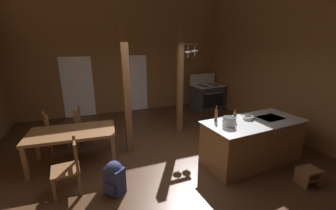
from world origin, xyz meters
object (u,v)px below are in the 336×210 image
object	(u,v)px
stove_range	(207,97)
mixing_bowl_on_counter	(248,118)
dining_table	(72,135)
backpack	(114,177)
stockpot_on_counter	(229,122)
bottle_tall_on_counter	(235,117)
kitchen_island	(252,141)
ladderback_chair_at_table_end	(69,168)
step_stool	(308,175)
ladderback_chair_near_window	(54,132)
bottle_short_on_counter	(216,115)
ladderback_chair_by_post	(84,127)

from	to	relation	value
stove_range	mixing_bowl_on_counter	xyz separation A→B (m)	(-1.18, -3.54, 0.48)
dining_table	mixing_bowl_on_counter	world-z (taller)	mixing_bowl_on_counter
backpack	mixing_bowl_on_counter	world-z (taller)	mixing_bowl_on_counter
stove_range	stockpot_on_counter	xyz separation A→B (m)	(-1.80, -3.70, 0.53)
stove_range	dining_table	distance (m)	5.26
dining_table	bottle_tall_on_counter	xyz separation A→B (m)	(3.15, -1.15, 0.38)
kitchen_island	bottle_tall_on_counter	distance (m)	0.71
stove_range	stockpot_on_counter	size ratio (longest dim) A/B	4.07
backpack	dining_table	bearing A→B (deg)	117.52
kitchen_island	ladderback_chair_at_table_end	world-z (taller)	ladderback_chair_at_table_end
bottle_tall_on_counter	backpack	bearing A→B (deg)	-177.40
step_stool	ladderback_chair_near_window	size ratio (longest dim) A/B	0.40
step_stool	bottle_tall_on_counter	size ratio (longest dim) A/B	1.45
kitchen_island	backpack	size ratio (longest dim) A/B	3.73
ladderback_chair_near_window	mixing_bowl_on_counter	world-z (taller)	mixing_bowl_on_counter
kitchen_island	ladderback_chair_at_table_end	size ratio (longest dim) A/B	2.34
kitchen_island	ladderback_chair_at_table_end	bearing A→B (deg)	174.82
dining_table	backpack	xyz separation A→B (m)	(0.66, -1.27, -0.34)
backpack	bottle_short_on_counter	distance (m)	2.28
ladderback_chair_near_window	bottle_short_on_counter	distance (m)	3.79
step_stool	ladderback_chair_near_window	bearing A→B (deg)	144.63
ladderback_chair_near_window	ladderback_chair_by_post	xyz separation A→B (m)	(0.67, 0.03, 0.00)
backpack	bottle_tall_on_counter	bearing A→B (deg)	2.60
ladderback_chair_at_table_end	dining_table	bearing A→B (deg)	87.31
ladderback_chair_by_post	ladderback_chair_at_table_end	bearing A→B (deg)	-98.16
ladderback_chair_near_window	bottle_tall_on_counter	world-z (taller)	bottle_tall_on_counter
step_stool	ladderback_chair_near_window	xyz separation A→B (m)	(-4.43, 3.15, 0.27)
ladderback_chair_by_post	mixing_bowl_on_counter	world-z (taller)	mixing_bowl_on_counter
mixing_bowl_on_counter	dining_table	bearing A→B (deg)	161.75
ladderback_chair_at_table_end	backpack	world-z (taller)	ladderback_chair_at_table_end
ladderback_chair_at_table_end	bottle_short_on_counter	bearing A→B (deg)	-1.10
dining_table	bottle_short_on_counter	distance (m)	3.00
ladderback_chair_by_post	bottle_short_on_counter	size ratio (longest dim) A/B	2.89
kitchen_island	ladderback_chair_by_post	bearing A→B (deg)	147.13
ladderback_chair_by_post	stockpot_on_counter	world-z (taller)	stockpot_on_counter
stove_range	bottle_tall_on_counter	size ratio (longest dim) A/B	5.09
backpack	stockpot_on_counter	xyz separation A→B (m)	(2.22, -0.05, 0.70)
stove_range	ladderback_chair_at_table_end	distance (m)	5.78
kitchen_island	mixing_bowl_on_counter	size ratio (longest dim) A/B	10.72
step_stool	ladderback_chair_by_post	xyz separation A→B (m)	(-3.76, 3.18, 0.27)
step_stool	ladderback_chair_by_post	distance (m)	4.93
ladderback_chair_near_window	bottle_tall_on_counter	size ratio (longest dim) A/B	3.66
stove_range	mixing_bowl_on_counter	size ratio (longest dim) A/B	6.37
bottle_short_on_counter	ladderback_chair_by_post	bearing A→B (deg)	143.76
kitchen_island	step_stool	xyz separation A→B (m)	(0.42, -1.02, -0.28)
kitchen_island	bottle_tall_on_counter	world-z (taller)	bottle_tall_on_counter
kitchen_island	bottle_short_on_counter	distance (m)	1.01
stove_range	step_stool	size ratio (longest dim) A/B	3.51
ladderback_chair_by_post	bottle_tall_on_counter	world-z (taller)	bottle_tall_on_counter
stove_range	ladderback_chair_at_table_end	xyz separation A→B (m)	(-4.73, -3.33, -0.03)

